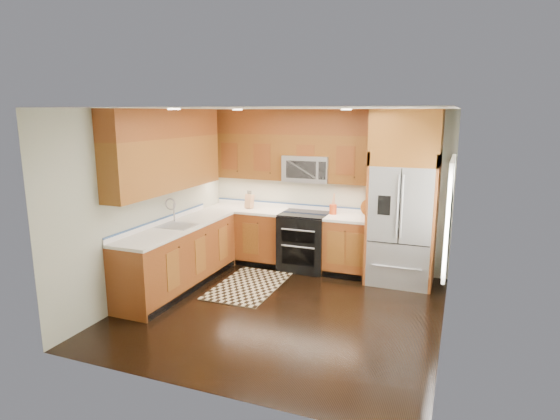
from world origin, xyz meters
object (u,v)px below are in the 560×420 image
at_px(knife_block, 249,201).
at_px(utensil_crock, 333,207).
at_px(refrigerator, 403,198).
at_px(rug, 249,285).
at_px(range, 304,241).

bearing_deg(knife_block, utensil_crock, 1.93).
relative_size(refrigerator, utensil_crock, 7.72).
height_order(rug, utensil_crock, utensil_crock).
relative_size(range, knife_block, 3.12).
bearing_deg(refrigerator, utensil_crock, 171.84).
xyz_separation_m(range, knife_block, (-1.02, 0.07, 0.59)).
xyz_separation_m(range, utensil_crock, (0.44, 0.12, 0.59)).
relative_size(range, utensil_crock, 2.80).
bearing_deg(rug, knife_block, 113.46).
distance_m(range, rug, 1.26).
bearing_deg(range, rug, -116.63).
distance_m(range, knife_block, 1.18).
distance_m(refrigerator, utensil_crock, 1.15).
distance_m(range, utensil_crock, 0.74).
bearing_deg(range, knife_block, 175.97).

